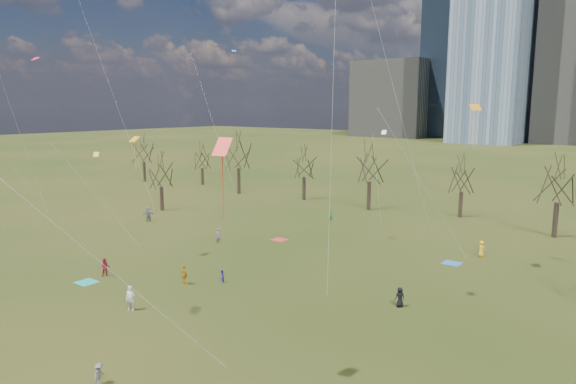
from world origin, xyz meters
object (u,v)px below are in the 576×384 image
Objects in this scene: blanket_navy at (452,263)px; person_4 at (184,275)px; blanket_crimson at (279,240)px; person_1 at (130,298)px; blanket_teal at (87,282)px; person_2 at (105,267)px.

person_4 reaches higher than blanket_navy.
blanket_crimson is at bearing -170.37° from blanket_navy.
blanket_navy is 24.55m from person_4.
blanket_navy is at bearing 26.97° from person_1.
blanket_teal is 32.57m from blanket_navy.
blanket_teal is 2.04m from person_2.
blanket_crimson is at bearing 20.05° from person_2.
person_4 is (-1.08, 6.01, -0.08)m from person_1.
blanket_crimson is (-18.12, -3.07, 0.00)m from blanket_navy.
blanket_navy and blanket_crimson have the same top height.
blanket_navy is 31.30m from person_2.
blanket_teal is at bearing -133.32° from blanket_navy.
blanket_crimson is 0.97× the size of person_4.
person_4 is at bearing -129.06° from blanket_navy.
person_4 is at bearing 34.00° from blanket_teal.
blanket_crimson is 0.99× the size of person_2.
person_2 is 7.49m from person_4.
person_1 is at bearing -80.36° from blanket_crimson.
person_2 is at bearing 124.85° from person_1.
blanket_navy is at bearing 46.68° from blanket_teal.
blanket_teal and blanket_crimson have the same top height.
person_1 reaches higher than person_2.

